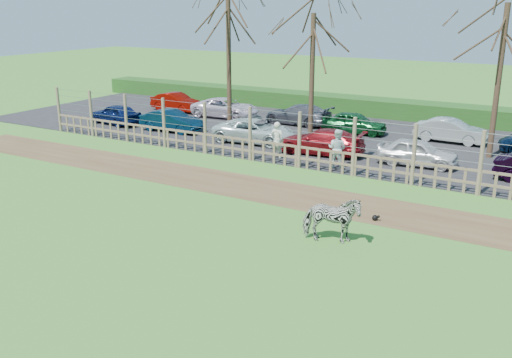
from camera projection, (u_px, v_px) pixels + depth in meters
The scene contains 22 objects.
ground at pixel (191, 226), 18.56m from camera, with size 120.00×120.00×0.00m, color #6CA13D.
dirt_strip at pixel (260, 189), 22.28m from camera, with size 34.00×2.80×0.01m, color brown.
asphalt at pixel (352, 139), 30.55m from camera, with size 44.00×13.00×0.04m, color #232326.
hedge at pixel (392, 109), 36.18m from camera, with size 46.00×2.00×1.10m, color #1E4716.
fence at pixel (299, 150), 24.94m from camera, with size 30.16×0.16×2.50m.
tree_left at pixel (228, 30), 30.36m from camera, with size 4.80×4.80×7.88m.
tree_mid at pixel (313, 46), 29.25m from camera, with size 4.80×4.80×6.83m.
tree_right at pixel (503, 44), 25.24m from camera, with size 4.80×4.80×7.35m.
zebra at pixel (331, 219), 17.09m from camera, with size 0.80×1.76×1.49m, color gray.
visitor_a at pixel (277, 140), 26.33m from camera, with size 0.63×0.41×1.72m, color beige.
visitor_b at pixel (337, 149), 24.79m from camera, with size 0.84×0.65×1.72m, color silver.
crow at pixel (375, 218), 19.01m from camera, with size 0.26×0.19×0.21m.
car_0 at pixel (116, 114), 33.96m from camera, with size 1.42×3.52×1.20m, color #0B194D.
car_1 at pixel (171, 121), 32.02m from camera, with size 1.27×3.64×1.20m, color #07253D.
car_2 at pixel (255, 131), 29.46m from camera, with size 1.99×4.32×1.20m, color white.
car_3 at pixel (322, 142), 27.20m from camera, with size 1.68×4.13×1.20m, color maroon.
car_4 at pixel (417, 152), 25.24m from camera, with size 1.42×3.52×1.20m, color silver.
car_7 at pixel (176, 102), 38.15m from camera, with size 1.27×3.64×1.20m, color #810B03.
car_8 at pixel (225, 108), 35.99m from camera, with size 1.99×4.32×1.20m, color white.
car_9 at pixel (298, 114), 33.87m from camera, with size 1.68×4.13×1.20m, color #595A65.
car_10 at pixel (354, 123), 31.47m from camera, with size 1.42×3.52×1.20m, color #0F4F22.
car_11 at pixel (451, 131), 29.53m from camera, with size 1.27×3.64×1.20m, color #BBC2BC.
Camera 1 is at (10.50, -13.89, 6.94)m, focal length 40.00 mm.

